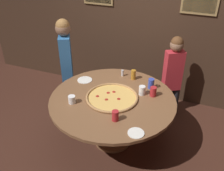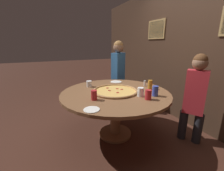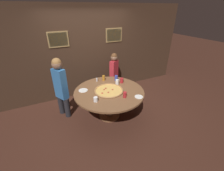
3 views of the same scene
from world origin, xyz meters
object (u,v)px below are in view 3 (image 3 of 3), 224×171
Objects in this scene: drink_cup_near_right at (125,95)px; drink_cup_centre_back at (117,82)px; drink_cup_by_shaker at (104,78)px; white_plate_near_front at (83,90)px; condiment_shaker at (97,80)px; giant_pizza at (109,90)px; drink_cup_near_left at (96,99)px; dining_table at (109,95)px; drink_cup_beside_pizza at (116,78)px; diner_far_left at (60,85)px; white_plate_far_back at (139,97)px; diner_side_right at (114,72)px; drink_cup_front_edge at (122,80)px.

drink_cup_near_right is 1.04× the size of drink_cup_centre_back.
drink_cup_by_shaker is 0.68× the size of white_plate_near_front.
drink_cup_by_shaker is at bearing -9.99° from condiment_shaker.
giant_pizza is 0.51m from drink_cup_near_left.
drink_cup_centre_back is (0.33, 0.23, 0.19)m from dining_table.
condiment_shaker is (-0.48, 0.18, -0.02)m from drink_cup_beside_pizza.
giant_pizza is at bearing -145.55° from drink_cup_centre_back.
drink_cup_near_right is 1.33× the size of condiment_shaker.
drink_cup_centre_back is (0.34, 0.23, 0.05)m from giant_pizza.
diner_far_left is at bearing 151.01° from dining_table.
drink_cup_near_left reaches higher than giant_pizza.
diner_far_left reaches higher than giant_pizza.
condiment_shaker is (-0.27, 1.01, -0.02)m from drink_cup_near_right.
white_plate_near_front is at bearing 100.90° from drink_cup_near_left.
white_plate_far_back is at bearing -23.39° from drink_cup_near_right.
condiment_shaker reaches higher than white_plate_near_front.
diner_side_right reaches higher than drink_cup_beside_pizza.
drink_cup_by_shaker reaches higher than white_plate_near_front.
white_plate_near_front is at bearing 178.22° from drink_cup_front_edge.
drink_cup_by_shaker is 0.11× the size of diner_side_right.
dining_table is 0.61m from drink_cup_by_shaker.
drink_cup_by_shaker is (-0.09, 0.98, 0.01)m from drink_cup_near_right.
drink_cup_centre_back is at bearing 77.72° from drink_cup_near_right.
drink_cup_by_shaker is 0.65m from diner_side_right.
white_plate_near_front is (-0.11, 0.56, -0.05)m from drink_cup_near_left.
diner_far_left reaches higher than drink_cup_near_left.
condiment_shaker is 0.06× the size of diner_far_left.
drink_cup_centre_back is at bearing 33.80° from drink_cup_near_left.
white_plate_far_back is (0.38, -1.10, -0.07)m from drink_cup_by_shaker.
diner_far_left is (-1.20, 0.96, 0.06)m from drink_cup_near_right.
diner_side_right is (0.69, 0.37, -0.04)m from condiment_shaker.
dining_table is 11.41× the size of drink_cup_beside_pizza.
drink_cup_front_edge is 1.02m from white_plate_near_front.
giant_pizza is 0.71m from white_plate_far_back.
drink_cup_beside_pizza is at bearing 40.16° from drink_cup_near_left.
drink_cup_front_edge reaches higher than condiment_shaker.
condiment_shaker is at bearing 97.48° from dining_table.
drink_cup_front_edge is (0.47, 0.25, 0.19)m from dining_table.
drink_cup_front_edge reaches higher than dining_table.
drink_cup_beside_pizza is 1.49× the size of condiment_shaker.
drink_cup_beside_pizza reaches higher than drink_cup_near_right.
giant_pizza is at bearing 116.64° from drink_cup_near_right.
drink_cup_front_edge reaches higher than drink_cup_centre_back.
drink_cup_near_right is at bearing -84.63° from drink_cup_by_shaker.
drink_cup_by_shaker is at bearing 79.34° from giant_pizza.
diner_far_left is (-1.48, 1.08, 0.12)m from white_plate_far_back.
diner_side_right reaches higher than white_plate_far_back.
condiment_shaker is at bearing 105.04° from drink_cup_near_right.
drink_cup_near_right is at bearing -64.61° from dining_table.
drink_cup_near_left is at bearing -146.20° from drink_cup_centre_back.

